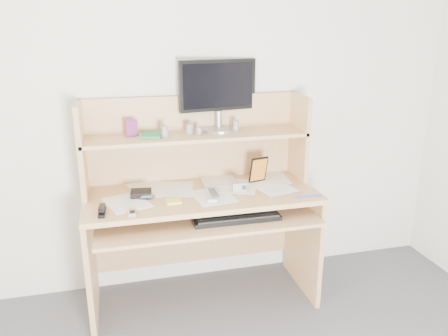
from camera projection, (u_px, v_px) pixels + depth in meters
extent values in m
cube|color=silver|center=(191.00, 103.00, 2.80)|extent=(3.60, 0.04, 2.50)
cube|color=tan|center=(202.00, 195.00, 2.66)|extent=(1.40, 0.60, 0.03)
cube|color=tan|center=(91.00, 263.00, 2.61)|extent=(0.03, 0.56, 0.72)
cube|color=tan|center=(303.00, 238.00, 2.93)|extent=(0.03, 0.56, 0.72)
cube|color=tan|center=(195.00, 234.00, 3.04)|extent=(1.34, 0.02, 0.41)
cube|color=tan|center=(206.00, 217.00, 2.58)|extent=(1.28, 0.55, 0.02)
cube|color=tan|center=(193.00, 138.00, 2.84)|extent=(1.40, 0.02, 0.55)
cube|color=tan|center=(81.00, 150.00, 2.55)|extent=(0.03, 0.30, 0.55)
cube|color=tan|center=(299.00, 137.00, 2.87)|extent=(0.03, 0.30, 0.55)
cube|color=tan|center=(196.00, 136.00, 2.70)|extent=(1.38, 0.30, 0.02)
cube|color=white|center=(202.00, 192.00, 2.66)|extent=(1.32, 0.54, 0.01)
cube|color=black|center=(236.00, 217.00, 2.53)|extent=(0.51, 0.19, 0.02)
cube|color=black|center=(236.00, 214.00, 2.52)|extent=(0.47, 0.17, 0.01)
cube|color=#ADAEA8|center=(214.00, 195.00, 2.58)|extent=(0.11, 0.21, 0.02)
cube|color=#B0B1B3|center=(132.00, 212.00, 2.33)|extent=(0.05, 0.08, 0.02)
cube|color=black|center=(102.00, 210.00, 2.34)|extent=(0.04, 0.13, 0.04)
cube|color=black|center=(141.00, 193.00, 2.59)|extent=(0.13, 0.11, 0.03)
cube|color=yellow|center=(174.00, 201.00, 2.51)|extent=(0.09, 0.09, 0.01)
cube|color=#ABAAAD|center=(239.00, 187.00, 2.66)|extent=(0.09, 0.04, 0.05)
cube|color=black|center=(259.00, 170.00, 2.80)|extent=(0.12, 0.04, 0.17)
cylinder|color=blue|center=(309.00, 196.00, 2.58)|extent=(0.16, 0.01, 0.01)
cube|color=maroon|center=(131.00, 128.00, 2.62)|extent=(0.08, 0.04, 0.10)
cube|color=#388C4E|center=(152.00, 135.00, 2.64)|extent=(0.16, 0.19, 0.02)
cylinder|color=black|center=(190.00, 129.00, 2.69)|extent=(0.05, 0.05, 0.06)
cylinder|color=white|center=(165.00, 132.00, 2.61)|extent=(0.05, 0.05, 0.07)
cylinder|color=black|center=(199.00, 131.00, 2.68)|extent=(0.04, 0.04, 0.05)
cylinder|color=white|center=(236.00, 126.00, 2.75)|extent=(0.05, 0.05, 0.07)
cylinder|color=#9D9DA2|center=(219.00, 129.00, 2.80)|extent=(0.26, 0.26, 0.02)
cylinder|color=#9D9DA2|center=(219.00, 119.00, 2.79)|extent=(0.04, 0.04, 0.11)
cube|color=black|center=(218.00, 85.00, 2.75)|extent=(0.51, 0.11, 0.32)
cube|color=black|center=(219.00, 86.00, 2.73)|extent=(0.46, 0.08, 0.28)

